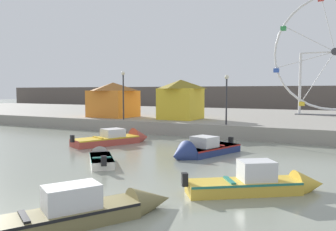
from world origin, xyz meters
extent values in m
plane|color=gray|center=(0.00, 0.00, 0.00)|extent=(240.00, 240.00, 0.00)
cube|color=gray|center=(0.00, 28.57, 0.51)|extent=(110.00, 24.39, 1.02)
cube|color=#564C47|center=(0.00, 56.14, 2.20)|extent=(140.00, 3.00, 4.40)
cube|color=olive|center=(0.11, -1.33, 0.22)|extent=(3.31, 4.58, 0.45)
cube|color=black|center=(0.11, -1.33, 0.41)|extent=(3.30, 4.55, 0.08)
cone|color=olive|center=(1.63, 1.23, 0.22)|extent=(1.53, 1.63, 1.01)
cube|color=silver|center=(0.41, -0.83, 0.76)|extent=(1.45, 1.65, 0.64)
cube|color=black|center=(-0.18, -1.84, 0.48)|extent=(0.86, 0.60, 0.06)
cube|color=silver|center=(-3.57, 5.49, 0.18)|extent=(2.64, 2.79, 0.37)
cube|color=#237566|center=(-3.57, 5.49, 0.33)|extent=(2.64, 2.78, 0.08)
cone|color=silver|center=(-4.76, 6.82, 0.18)|extent=(1.23, 1.22, 0.95)
cube|color=black|center=(-2.55, 4.36, 0.48)|extent=(0.31, 0.31, 0.44)
cube|color=#237566|center=(-3.33, 5.23, 0.40)|extent=(0.74, 0.69, 0.06)
cube|color=navy|center=(0.11, 10.52, 0.21)|extent=(2.69, 4.08, 0.43)
cube|color=#B2231E|center=(0.11, 10.52, 0.39)|extent=(2.69, 4.05, 0.08)
cone|color=navy|center=(-0.68, 8.26, 0.21)|extent=(1.72, 1.46, 1.45)
cube|color=black|center=(0.76, 12.40, 0.54)|extent=(0.29, 0.27, 0.44)
cube|color=silver|center=(-0.05, 10.07, 0.73)|extent=(1.53, 1.47, 0.60)
cube|color=#B2231E|center=(0.26, 10.97, 0.46)|extent=(1.28, 0.58, 0.06)
cube|color=gold|center=(3.69, 3.97, 0.23)|extent=(3.81, 3.12, 0.45)
cube|color=#237566|center=(3.69, 3.97, 0.41)|extent=(3.79, 3.11, 0.08)
cone|color=gold|center=(5.70, 5.37, 0.23)|extent=(1.47, 1.47, 1.05)
cube|color=black|center=(2.01, 2.81, 0.56)|extent=(0.30, 0.31, 0.44)
cube|color=silver|center=(4.08, 4.25, 0.79)|extent=(1.46, 1.39, 0.68)
cube|color=#237566|center=(3.29, 3.70, 0.48)|extent=(0.67, 0.86, 0.06)
cube|color=#B24238|center=(-7.10, 10.45, 0.25)|extent=(3.18, 4.58, 0.49)
cube|color=gold|center=(-7.10, 10.45, 0.45)|extent=(3.18, 4.55, 0.08)
cone|color=#B24238|center=(-5.94, 12.95, 0.25)|extent=(1.79, 1.68, 1.41)
cube|color=black|center=(-8.06, 8.38, 0.60)|extent=(0.30, 0.28, 0.44)
cube|color=silver|center=(-6.87, 10.94, 0.75)|extent=(1.63, 1.69, 0.53)
cube|color=gold|center=(-7.33, 9.96, 0.52)|extent=(1.22, 0.68, 0.06)
torus|color=silver|center=(5.91, 31.37, 7.52)|extent=(12.04, 0.24, 12.04)
cylinder|color=#38383D|center=(5.91, 31.37, 7.52)|extent=(0.70, 0.50, 0.70)
cylinder|color=silver|center=(5.17, 31.37, 10.38)|extent=(1.55, 0.08, 5.74)
cylinder|color=silver|center=(3.37, 31.37, 9.02)|extent=(5.12, 0.08, 3.07)
cube|color=#33934C|center=(0.83, 31.37, 10.24)|extent=(0.56, 0.48, 0.44)
cylinder|color=silver|center=(3.05, 31.37, 6.78)|extent=(5.74, 0.08, 1.55)
cube|color=#3356B7|center=(0.19, 31.37, 5.77)|extent=(0.56, 0.48, 0.44)
cylinder|color=silver|center=(4.41, 31.37, 4.98)|extent=(3.07, 0.08, 5.12)
cube|color=yellow|center=(2.91, 31.37, 2.16)|extent=(0.56, 0.48, 0.44)
cylinder|color=silver|center=(2.66, 31.37, 4.27)|extent=(0.28, 0.28, 6.50)
cylinder|color=silver|center=(5.91, 31.37, 7.52)|extent=(6.49, 0.18, 0.18)
cube|color=#4C4C51|center=(5.91, 31.37, 1.06)|extent=(7.29, 1.20, 0.08)
cube|color=yellow|center=(-6.15, 20.13, 2.38)|extent=(3.27, 3.33, 2.73)
pyramid|color=olive|center=(-6.15, 20.13, 4.13)|extent=(3.60, 3.66, 0.80)
cube|color=orange|center=(-13.05, 19.49, 2.29)|extent=(4.16, 3.72, 2.55)
pyramid|color=brown|center=(-13.05, 19.49, 3.94)|extent=(4.58, 4.10, 0.80)
cylinder|color=#2D2D33|center=(-10.37, 17.31, 2.97)|extent=(0.12, 0.12, 3.91)
sphere|color=#F2EACC|center=(-10.37, 17.31, 5.06)|extent=(0.32, 0.32, 0.32)
cylinder|color=#2D2D33|center=(-0.99, 17.09, 2.72)|extent=(0.12, 0.12, 3.40)
sphere|color=#F2EACC|center=(-0.99, 17.09, 4.56)|extent=(0.32, 0.32, 0.32)
camera|label=1|loc=(6.60, -7.44, 3.53)|focal=36.38mm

